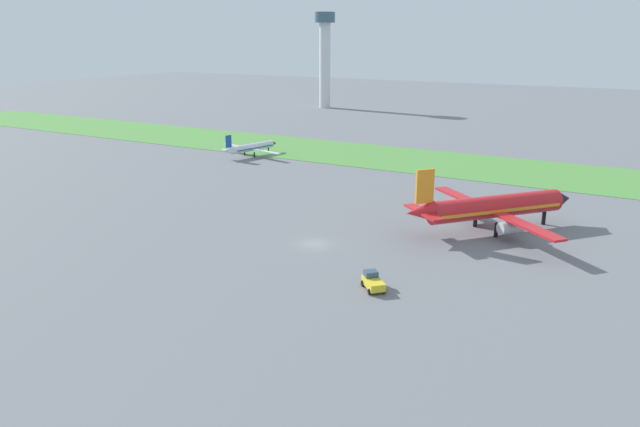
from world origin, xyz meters
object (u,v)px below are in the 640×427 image
airplane_midfield_jet (492,207)px  pushback_tug_near_gate (373,282)px  control_tower (325,52)px  airplane_taxiing_turboprop (251,147)px

airplane_midfield_jet → pushback_tug_near_gate: bearing=-152.4°
pushback_tug_near_gate → control_tower: (-92.94, 156.10, 20.88)m
airplane_midfield_jet → control_tower: bearing=78.4°
airplane_midfield_jet → airplane_taxiing_turboprop: bearing=106.1°
airplane_taxiing_turboprop → pushback_tug_near_gate: (59.45, -58.41, -1.26)m
airplane_midfield_jet → pushback_tug_near_gate: size_ratio=6.37×
pushback_tug_near_gate → control_tower: control_tower is taller
airplane_taxiing_turboprop → control_tower: bearing=32.0°
airplane_taxiing_turboprop → pushback_tug_near_gate: airplane_taxiing_turboprop is taller
airplane_midfield_jet → airplane_taxiing_turboprop: airplane_midfield_jet is taller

